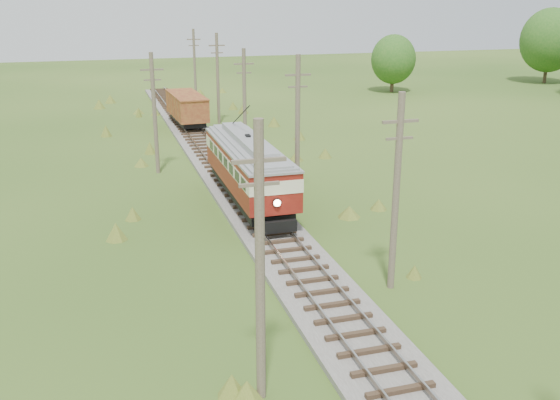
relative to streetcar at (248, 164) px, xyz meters
name	(u,v)px	position (x,y,z in m)	size (l,w,h in m)	color
railbed_main	(237,188)	(0.00, 3.35, -2.47)	(3.60, 96.00, 0.57)	#605B54
streetcar	(248,164)	(0.00, 0.00, 0.00)	(2.97, 12.59, 5.73)	black
gondola	(187,107)	(0.00, 24.94, -0.60)	(3.08, 8.45, 2.77)	black
gravel_pile	(244,135)	(3.90, 17.42, -2.07)	(3.45, 3.66, 1.25)	gray
utility_pole_r_2	(396,192)	(3.30, -12.65, 1.76)	(1.60, 0.30, 8.60)	brown
utility_pole_r_3	(298,128)	(3.20, 0.35, 1.97)	(1.60, 0.30, 9.00)	brown
utility_pole_r_4	(245,101)	(3.00, 13.35, 1.66)	(1.60, 0.30, 8.40)	brown
utility_pole_r_5	(218,78)	(3.40, 26.35, 1.92)	(1.60, 0.30, 8.90)	brown
utility_pole_r_6	(195,66)	(3.20, 39.35, 1.82)	(1.60, 0.30, 8.70)	brown
utility_pole_l_a	(260,264)	(-4.20, -18.65, 1.97)	(1.60, 0.30, 9.00)	brown
utility_pole_l_b	(155,112)	(-4.50, 9.35, 1.76)	(1.60, 0.30, 8.60)	brown
tree_right_5	(550,40)	(56.00, 43.35, 3.53)	(8.40, 8.40, 10.82)	#38281C
tree_mid_b	(393,59)	(30.00, 41.35, 1.67)	(5.88, 5.88, 7.57)	#38281C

